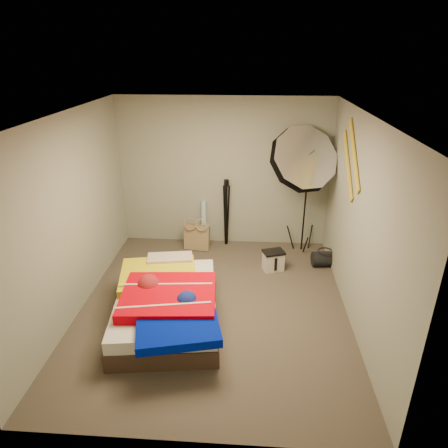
# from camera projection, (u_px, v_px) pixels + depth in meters

# --- Properties ---
(floor) EXTENTS (4.00, 4.00, 0.00)m
(floor) POSITION_uv_depth(u_px,v_px,m) (213.00, 307.00, 5.33)
(floor) COLOR #50453C
(floor) RESTS_ON ground
(ceiling) EXTENTS (4.00, 4.00, 0.00)m
(ceiling) POSITION_uv_depth(u_px,v_px,m) (211.00, 115.00, 4.31)
(ceiling) COLOR silver
(ceiling) RESTS_ON wall_back
(wall_back) EXTENTS (3.50, 0.00, 3.50)m
(wall_back) POSITION_uv_depth(u_px,v_px,m) (224.00, 173.00, 6.65)
(wall_back) COLOR gray
(wall_back) RESTS_ON floor
(wall_front) EXTENTS (3.50, 0.00, 3.50)m
(wall_front) POSITION_uv_depth(u_px,v_px,m) (187.00, 327.00, 3.00)
(wall_front) COLOR gray
(wall_front) RESTS_ON floor
(wall_left) EXTENTS (0.00, 4.00, 4.00)m
(wall_left) POSITION_uv_depth(u_px,v_px,m) (72.00, 217.00, 4.93)
(wall_left) COLOR gray
(wall_left) RESTS_ON floor
(wall_right) EXTENTS (0.00, 4.00, 4.00)m
(wall_right) POSITION_uv_depth(u_px,v_px,m) (360.00, 225.00, 4.71)
(wall_right) COLOR gray
(wall_right) RESTS_ON floor
(tote_bag) EXTENTS (0.45, 0.23, 0.44)m
(tote_bag) POSITION_uv_depth(u_px,v_px,m) (197.00, 237.00, 6.79)
(tote_bag) COLOR tan
(tote_bag) RESTS_ON floor
(wrapping_roll) EXTENTS (0.10, 0.23, 0.78)m
(wrapping_roll) POSITION_uv_depth(u_px,v_px,m) (204.00, 223.00, 6.93)
(wrapping_roll) COLOR #4F9ACA
(wrapping_roll) RESTS_ON floor
(camera_case) EXTENTS (0.35, 0.29, 0.29)m
(camera_case) POSITION_uv_depth(u_px,v_px,m) (273.00, 261.00, 6.17)
(camera_case) COLOR silver
(camera_case) RESTS_ON floor
(duffel_bag) EXTENTS (0.41, 0.28, 0.24)m
(duffel_bag) POSITION_uv_depth(u_px,v_px,m) (325.00, 259.00, 6.29)
(duffel_bag) COLOR black
(duffel_bag) RESTS_ON floor
(wall_stripe_upper) EXTENTS (0.02, 0.91, 0.78)m
(wall_stripe_upper) POSITION_uv_depth(u_px,v_px,m) (354.00, 154.00, 4.98)
(wall_stripe_upper) COLOR gold
(wall_stripe_upper) RESTS_ON wall_right
(wall_stripe_lower) EXTENTS (0.02, 0.91, 0.78)m
(wall_stripe_lower) POSITION_uv_depth(u_px,v_px,m) (348.00, 165.00, 5.29)
(wall_stripe_lower) COLOR gold
(wall_stripe_lower) RESTS_ON wall_right
(bed) EXTENTS (1.50, 2.02, 0.52)m
(bed) POSITION_uv_depth(u_px,v_px,m) (167.00, 304.00, 4.95)
(bed) COLOR #402D23
(bed) RESTS_ON floor
(photo_umbrella) EXTENTS (1.19, 1.03, 2.23)m
(photo_umbrella) POSITION_uv_depth(u_px,v_px,m) (302.00, 160.00, 6.06)
(photo_umbrella) COLOR black
(photo_umbrella) RESTS_ON floor
(camera_tripod) EXTENTS (0.09, 0.09, 1.18)m
(camera_tripod) POSITION_uv_depth(u_px,v_px,m) (226.00, 208.00, 6.77)
(camera_tripod) COLOR black
(camera_tripod) RESTS_ON floor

